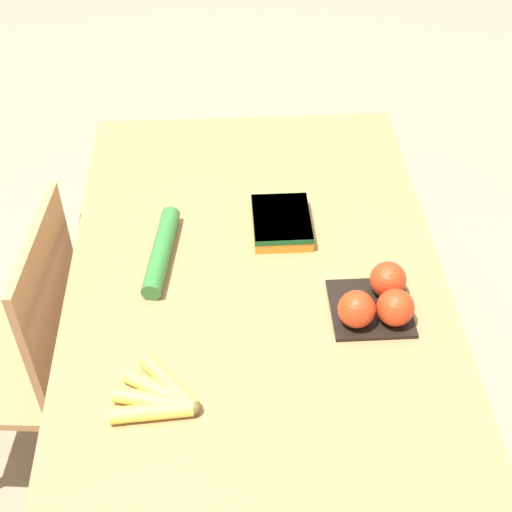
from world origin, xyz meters
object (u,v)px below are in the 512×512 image
object	(u,v)px
cucumber_near	(162,251)
tomato_pack	(378,300)
chair	(19,354)
carrot_bag	(281,222)
banana_bunch	(160,397)

from	to	relation	value
cucumber_near	tomato_pack	bearing A→B (deg)	-113.13
chair	cucumber_near	bearing A→B (deg)	99.05
carrot_bag	cucumber_near	xyz separation A→B (m)	(-0.09, 0.29, -0.00)
tomato_pack	cucumber_near	bearing A→B (deg)	66.87
carrot_bag	cucumber_near	bearing A→B (deg)	107.01
chair	banana_bunch	world-z (taller)	chair
tomato_pack	carrot_bag	size ratio (longest dim) A/B	0.98
chair	tomato_pack	world-z (taller)	chair
banana_bunch	carrot_bag	xyz separation A→B (m)	(0.50, -0.28, 0.01)
banana_bunch	carrot_bag	world-z (taller)	carrot_bag
chair	banana_bunch	xyz separation A→B (m)	(-0.38, -0.41, 0.32)
banana_bunch	tomato_pack	xyz separation A→B (m)	(0.21, -0.46, 0.03)
tomato_pack	banana_bunch	bearing A→B (deg)	113.92
banana_bunch	carrot_bag	bearing A→B (deg)	-29.24
tomato_pack	carrot_bag	distance (m)	0.35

